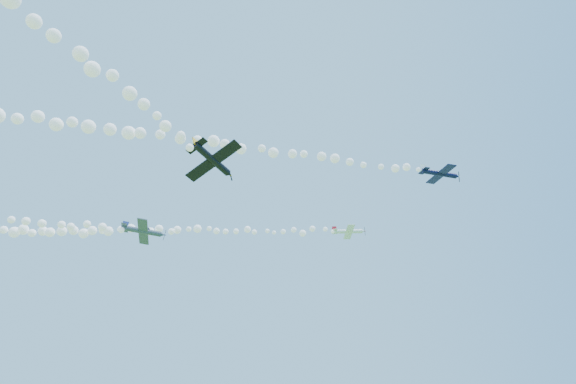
# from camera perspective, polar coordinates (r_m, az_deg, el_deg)

# --- Properties ---
(plane_white) EXTENTS (7.07, 7.44, 1.96)m
(plane_white) POSITION_cam_1_polar(r_m,az_deg,el_deg) (100.91, 7.22, -4.66)
(plane_white) COLOR white
(smoke_trail_white) EXTENTS (75.77, 9.01, 2.99)m
(smoke_trail_white) POSITION_cam_1_polar(r_m,az_deg,el_deg) (102.96, -15.53, -4.45)
(smoke_trail_white) COLOR white
(plane_navy) EXTENTS (7.40, 7.80, 2.40)m
(plane_navy) POSITION_cam_1_polar(r_m,az_deg,el_deg) (87.12, 17.62, 2.08)
(plane_navy) COLOR #0C0F37
(smoke_trail_navy) EXTENTS (73.71, 24.04, 2.91)m
(smoke_trail_navy) POSITION_cam_1_polar(r_m,az_deg,el_deg) (76.86, -10.00, 5.95)
(smoke_trail_navy) COLOR white
(plane_grey) EXTENTS (7.55, 7.98, 3.01)m
(plane_grey) POSITION_cam_1_polar(r_m,az_deg,el_deg) (84.10, -16.78, -4.47)
(plane_grey) COLOR #3D485A
(plane_black) EXTENTS (7.64, 7.41, 3.04)m
(plane_black) POSITION_cam_1_polar(r_m,az_deg,el_deg) (62.68, -8.86, 3.74)
(plane_black) COLOR black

